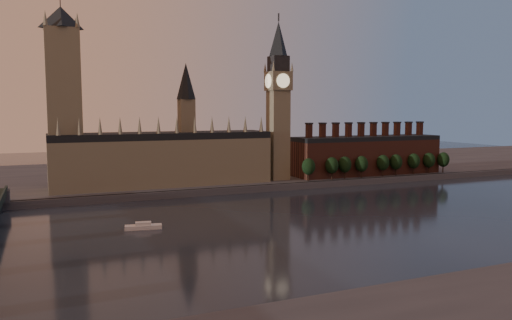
# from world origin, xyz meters

# --- Properties ---
(ground) EXTENTS (900.00, 900.00, 0.00)m
(ground) POSITION_xyz_m (0.00, 0.00, 0.00)
(ground) COLOR black
(ground) RESTS_ON ground
(north_bank) EXTENTS (900.00, 182.00, 4.00)m
(north_bank) POSITION_xyz_m (0.00, 178.04, 2.00)
(north_bank) COLOR #4E4D53
(north_bank) RESTS_ON ground
(palace_of_westminster) EXTENTS (130.00, 30.30, 74.00)m
(palace_of_westminster) POSITION_xyz_m (-64.41, 114.91, 21.63)
(palace_of_westminster) COLOR #756B53
(palace_of_westminster) RESTS_ON north_bank
(victoria_tower) EXTENTS (24.00, 24.00, 108.00)m
(victoria_tower) POSITION_xyz_m (-120.00, 115.00, 59.09)
(victoria_tower) COLOR #756B53
(victoria_tower) RESTS_ON north_bank
(big_ben) EXTENTS (15.00, 15.00, 107.00)m
(big_ben) POSITION_xyz_m (10.00, 110.00, 56.83)
(big_ben) COLOR #756B53
(big_ben) RESTS_ON north_bank
(chimney_block) EXTENTS (110.00, 25.00, 37.00)m
(chimney_block) POSITION_xyz_m (80.00, 110.00, 17.82)
(chimney_block) COLOR brown
(chimney_block) RESTS_ON north_bank
(embankment_tree_0) EXTENTS (8.60, 8.60, 14.88)m
(embankment_tree_0) POSITION_xyz_m (23.96, 93.87, 13.47)
(embankment_tree_0) COLOR black
(embankment_tree_0) RESTS_ON north_bank
(embankment_tree_1) EXTENTS (8.60, 8.60, 14.88)m
(embankment_tree_1) POSITION_xyz_m (41.27, 93.84, 13.47)
(embankment_tree_1) COLOR black
(embankment_tree_1) RESTS_ON north_bank
(embankment_tree_2) EXTENTS (8.60, 8.60, 14.88)m
(embankment_tree_2) POSITION_xyz_m (51.82, 94.69, 13.47)
(embankment_tree_2) COLOR black
(embankment_tree_2) RESTS_ON north_bank
(embankment_tree_3) EXTENTS (8.60, 8.60, 14.88)m
(embankment_tree_3) POSITION_xyz_m (64.34, 93.68, 13.47)
(embankment_tree_3) COLOR black
(embankment_tree_3) RESTS_ON north_bank
(embankment_tree_4) EXTENTS (8.60, 8.60, 14.88)m
(embankment_tree_4) POSITION_xyz_m (82.58, 94.59, 13.47)
(embankment_tree_4) COLOR black
(embankment_tree_4) RESTS_ON north_bank
(embankment_tree_5) EXTENTS (8.60, 8.60, 14.88)m
(embankment_tree_5) POSITION_xyz_m (93.80, 94.82, 13.47)
(embankment_tree_5) COLOR black
(embankment_tree_5) RESTS_ON north_bank
(embankment_tree_6) EXTENTS (8.60, 8.60, 14.88)m
(embankment_tree_6) POSITION_xyz_m (109.40, 94.98, 13.47)
(embankment_tree_6) COLOR black
(embankment_tree_6) RESTS_ON north_bank
(embankment_tree_7) EXTENTS (8.60, 8.60, 14.88)m
(embankment_tree_7) POSITION_xyz_m (123.60, 95.37, 13.47)
(embankment_tree_7) COLOR black
(embankment_tree_7) RESTS_ON north_bank
(embankment_tree_8) EXTENTS (8.60, 8.60, 14.88)m
(embankment_tree_8) POSITION_xyz_m (135.97, 94.37, 13.47)
(embankment_tree_8) COLOR black
(embankment_tree_8) RESTS_ON north_bank
(river_boat) EXTENTS (15.63, 6.91, 3.02)m
(river_boat) POSITION_xyz_m (-94.32, 22.31, 1.16)
(river_boat) COLOR white
(river_boat) RESTS_ON ground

